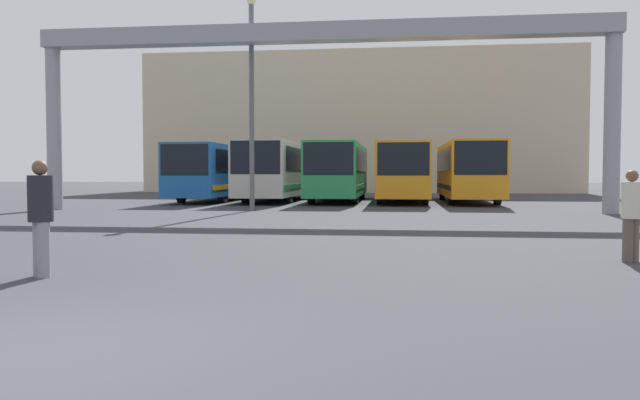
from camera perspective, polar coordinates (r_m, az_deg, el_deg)
ground_plane at (r=5.80m, az=-26.58°, el=-13.06°), size 200.00×200.00×0.00m
building_backdrop at (r=54.58m, az=3.77°, el=6.71°), size 34.53×12.00×11.16m
overhead_gantry at (r=25.16m, az=-0.21°, el=12.80°), size 22.82×0.80×7.41m
bus_slot_0 at (r=35.76m, az=-9.09°, el=2.77°), size 2.56×12.13×3.00m
bus_slot_1 at (r=34.94m, az=-3.72°, el=2.93°), size 2.59×12.08×3.14m
bus_slot_2 at (r=33.66m, az=1.72°, el=2.85°), size 2.54×10.45×3.05m
bus_slot_3 at (r=33.84m, az=7.53°, el=2.81°), size 2.57×11.09×3.02m
bus_slot_4 at (r=33.65m, az=13.34°, el=2.81°), size 2.54×10.31×3.07m
pedestrian_mid_right at (r=11.92m, az=26.58°, el=-1.10°), size 0.33×0.33×1.58m
pedestrian_far_center at (r=10.02m, az=-24.17°, el=-1.27°), size 0.36×0.36×1.72m
lamp_post at (r=25.79m, az=-6.27°, el=9.51°), size 0.36×0.36×8.67m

